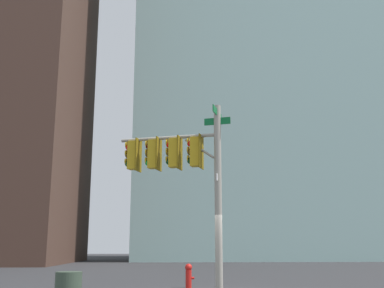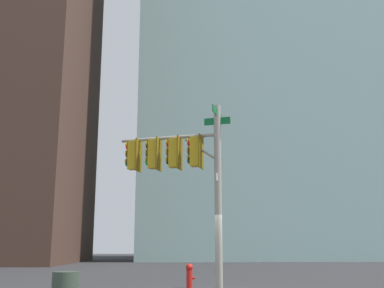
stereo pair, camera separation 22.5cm
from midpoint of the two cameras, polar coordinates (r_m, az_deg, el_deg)
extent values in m
cylinder|color=#9E998C|center=(15.62, 2.78, -6.34)|extent=(0.24, 0.24, 6.23)
cylinder|color=#9E998C|center=(16.45, -3.28, 0.75)|extent=(3.36, 1.29, 0.12)
cylinder|color=#9E998C|center=(16.03, 0.51, -0.56)|extent=(1.01, 0.43, 0.75)
cube|color=#0F6B33|center=(16.18, 2.68, 3.81)|extent=(0.46, 1.22, 0.24)
cube|color=#0F6B33|center=(16.10, 2.69, 2.78)|extent=(0.87, 0.33, 0.24)
cube|color=white|center=(15.70, 2.76, -4.11)|extent=(0.18, 0.43, 0.24)
cube|color=gold|center=(16.04, 0.06, -0.97)|extent=(0.43, 0.43, 1.00)
cube|color=#775E0F|center=(15.99, 0.72, -0.94)|extent=(0.22, 0.53, 1.16)
sphere|color=red|center=(16.16, -0.64, 0.03)|extent=(0.20, 0.20, 0.20)
cylinder|color=gold|center=(16.19, -0.86, 0.33)|extent=(0.11, 0.23, 0.23)
sphere|color=#4C330A|center=(16.09, -0.64, -1.01)|extent=(0.20, 0.20, 0.20)
cylinder|color=gold|center=(16.13, -0.86, -0.71)|extent=(0.11, 0.23, 0.23)
sphere|color=#0A3819|center=(16.04, -0.64, -2.06)|extent=(0.20, 0.20, 0.20)
cylinder|color=gold|center=(16.07, -0.87, -1.76)|extent=(0.11, 0.23, 0.23)
cube|color=gold|center=(16.26, -2.54, -1.12)|extent=(0.43, 0.43, 1.00)
cube|color=#775E0F|center=(16.20, -1.90, -1.08)|extent=(0.22, 0.53, 1.16)
sphere|color=red|center=(16.38, -3.21, -0.13)|extent=(0.20, 0.20, 0.20)
cylinder|color=gold|center=(16.42, -3.42, 0.17)|extent=(0.11, 0.23, 0.23)
sphere|color=#4C330A|center=(16.32, -3.22, -1.16)|extent=(0.20, 0.20, 0.20)
cylinder|color=gold|center=(16.36, -3.43, -0.86)|extent=(0.11, 0.23, 0.23)
sphere|color=#0A3819|center=(16.27, -3.23, -2.19)|extent=(0.20, 0.20, 0.20)
cylinder|color=gold|center=(16.30, -3.45, -1.89)|extent=(0.11, 0.23, 0.23)
cube|color=gold|center=(16.51, -5.06, -1.26)|extent=(0.43, 0.43, 1.00)
cube|color=#775E0F|center=(16.44, -4.44, -1.22)|extent=(0.22, 0.53, 1.16)
sphere|color=#470A07|center=(16.64, -5.70, -0.28)|extent=(0.20, 0.20, 0.20)
cylinder|color=gold|center=(16.68, -5.91, 0.01)|extent=(0.11, 0.23, 0.23)
sphere|color=#4C330A|center=(16.58, -5.73, -1.29)|extent=(0.20, 0.20, 0.20)
cylinder|color=gold|center=(16.62, -5.93, -1.00)|extent=(0.11, 0.23, 0.23)
sphere|color=green|center=(16.52, -5.75, -2.31)|extent=(0.20, 0.20, 0.20)
cylinder|color=gold|center=(16.56, -5.95, -2.01)|extent=(0.11, 0.23, 0.23)
cube|color=gold|center=(16.79, -7.51, -1.39)|extent=(0.43, 0.43, 1.00)
cube|color=#775E0F|center=(16.72, -6.91, -1.35)|extent=(0.22, 0.53, 1.16)
sphere|color=red|center=(16.93, -8.12, -0.42)|extent=(0.20, 0.20, 0.20)
cylinder|color=gold|center=(16.97, -8.31, -0.14)|extent=(0.11, 0.23, 0.23)
sphere|color=#4C330A|center=(16.87, -8.15, -1.42)|extent=(0.20, 0.20, 0.20)
cylinder|color=gold|center=(16.91, -8.34, -1.13)|extent=(0.11, 0.23, 0.23)
sphere|color=#0A3819|center=(16.82, -8.18, -2.42)|extent=(0.20, 0.20, 0.20)
cylinder|color=gold|center=(16.86, -8.37, -2.13)|extent=(0.11, 0.23, 0.23)
cylinder|color=red|center=(17.93, -0.80, -16.07)|extent=(0.22, 0.22, 0.65)
sphere|color=red|center=(17.91, -0.79, -14.74)|extent=(0.26, 0.26, 0.26)
cylinder|color=red|center=(17.94, -0.27, -15.96)|extent=(0.10, 0.09, 0.09)
camera|label=1|loc=(0.11, -90.40, 0.09)|focal=43.94mm
camera|label=2|loc=(0.11, 89.60, -0.09)|focal=43.94mm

